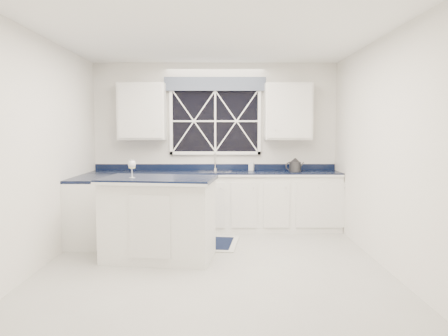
{
  "coord_description": "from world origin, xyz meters",
  "views": [
    {
      "loc": [
        0.1,
        -5.0,
        1.6
      ],
      "look_at": [
        0.13,
        0.4,
        1.13
      ],
      "focal_mm": 35.0,
      "sensor_mm": 36.0,
      "label": 1
    }
  ],
  "objects_px": {
    "island": "(159,218)",
    "kettle": "(295,165)",
    "wine_glass": "(132,165)",
    "dishwasher": "(147,204)",
    "soap_bottle": "(251,165)",
    "faucet": "(215,161)"
  },
  "relations": [
    {
      "from": "island",
      "to": "kettle",
      "type": "bearing_deg",
      "value": 47.52
    },
    {
      "from": "wine_glass",
      "to": "dishwasher",
      "type": "bearing_deg",
      "value": 93.82
    },
    {
      "from": "dishwasher",
      "to": "kettle",
      "type": "height_order",
      "value": "kettle"
    },
    {
      "from": "dishwasher",
      "to": "soap_bottle",
      "type": "bearing_deg",
      "value": 6.87
    },
    {
      "from": "soap_bottle",
      "to": "dishwasher",
      "type": "bearing_deg",
      "value": -173.13
    },
    {
      "from": "dishwasher",
      "to": "soap_bottle",
      "type": "distance_m",
      "value": 1.82
    },
    {
      "from": "kettle",
      "to": "wine_glass",
      "type": "relative_size",
      "value": 1.38
    },
    {
      "from": "soap_bottle",
      "to": "kettle",
      "type": "bearing_deg",
      "value": -15.47
    },
    {
      "from": "dishwasher",
      "to": "island",
      "type": "relative_size",
      "value": 0.56
    },
    {
      "from": "dishwasher",
      "to": "wine_glass",
      "type": "bearing_deg",
      "value": -86.18
    },
    {
      "from": "wine_glass",
      "to": "kettle",
      "type": "bearing_deg",
      "value": 36.37
    },
    {
      "from": "faucet",
      "to": "wine_glass",
      "type": "distance_m",
      "value": 2.1
    },
    {
      "from": "faucet",
      "to": "soap_bottle",
      "type": "bearing_deg",
      "value": 0.94
    },
    {
      "from": "faucet",
      "to": "soap_bottle",
      "type": "relative_size",
      "value": 1.66
    },
    {
      "from": "dishwasher",
      "to": "kettle",
      "type": "xyz_separation_m",
      "value": [
        2.38,
        0.01,
        0.63
      ]
    },
    {
      "from": "faucet",
      "to": "wine_glass",
      "type": "height_order",
      "value": "wine_glass"
    },
    {
      "from": "faucet",
      "to": "wine_glass",
      "type": "relative_size",
      "value": 1.34
    },
    {
      "from": "wine_glass",
      "to": "soap_bottle",
      "type": "distance_m",
      "value": 2.45
    },
    {
      "from": "kettle",
      "to": "soap_bottle",
      "type": "distance_m",
      "value": 0.71
    },
    {
      "from": "dishwasher",
      "to": "island",
      "type": "distance_m",
      "value": 1.66
    },
    {
      "from": "kettle",
      "to": "soap_bottle",
      "type": "height_order",
      "value": "kettle"
    },
    {
      "from": "faucet",
      "to": "kettle",
      "type": "xyz_separation_m",
      "value": [
        1.28,
        -0.18,
        -0.06
      ]
    }
  ]
}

